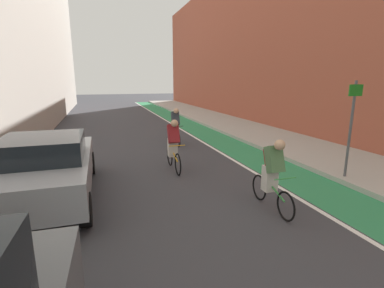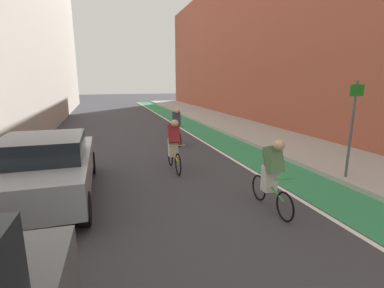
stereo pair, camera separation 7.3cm
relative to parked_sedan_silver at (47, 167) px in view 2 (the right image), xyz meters
The scene contains 10 objects.
ground_plane 7.35m from the parked_sedan_silver, 64.64° to the left, with size 94.29×94.29×0.00m, color #38383D.
bike_lane_paint 10.82m from the parked_sedan_silver, 52.89° to the left, with size 1.60×42.86×0.00m, color #2D8451.
lane_divider_stripe 10.30m from the parked_sedan_silver, 56.90° to the left, with size 0.12×42.86×0.00m, color white.
sidewalk_right 12.47m from the parked_sedan_silver, 43.73° to the left, with size 3.37×42.86×0.14m, color #A8A59E.
building_facade_right 16.55m from the parked_sedan_silver, 41.76° to the left, with size 2.40×38.86×10.64m, color #9E4C38.
parked_sedan_silver is the anchor object (origin of this frame).
cyclist_mid 5.08m from the parked_sedan_silver, 23.66° to the right, with size 0.48×1.65×1.58m.
cyclist_trailing 3.57m from the parked_sedan_silver, 20.94° to the left, with size 0.48×1.71×1.61m.
cyclist_far 6.43m from the parked_sedan_silver, 47.89° to the left, with size 0.48×1.69×1.60m.
street_sign_post 7.75m from the parked_sedan_silver, ahead, with size 0.44×0.07×2.60m.
Camera 2 is at (-1.79, 3.86, 2.73)m, focal length 26.43 mm.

